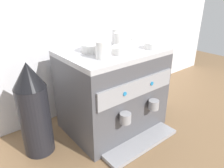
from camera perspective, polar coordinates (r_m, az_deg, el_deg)
ground_plane at (r=1.32m, az=0.00°, el=-10.73°), size 4.00×4.00×0.00m
tiled_backsplash_wall at (r=1.35m, az=-8.59°, el=15.60°), size 2.80×0.03×1.12m
espresso_machine at (r=1.20m, az=0.13°, el=-1.72°), size 0.53×0.50×0.47m
ceramic_cup_0 at (r=0.97m, az=-2.43°, el=9.32°), size 0.08×0.11×0.08m
ceramic_cup_1 at (r=1.16m, az=2.48°, el=11.80°), size 0.11×0.07×0.08m
ceramic_cup_2 at (r=1.25m, az=1.71°, el=12.78°), size 0.07×0.11×0.08m
ceramic_bowl_0 at (r=1.09m, az=-5.26°, el=9.79°), size 0.12×0.12×0.04m
ceramic_bowl_1 at (r=1.17m, az=11.05°, el=10.16°), size 0.09×0.09×0.03m
ceramic_bowl_2 at (r=1.05m, az=3.40°, el=9.17°), size 0.12×0.12×0.04m
coffee_grinder at (r=1.07m, az=-20.44°, el=-6.54°), size 0.15×0.15×0.47m
milk_pitcher at (r=1.55m, az=11.34°, el=-3.00°), size 0.10×0.10×0.12m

